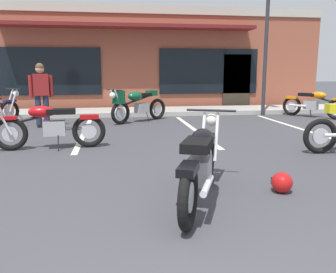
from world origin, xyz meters
The scene contains 11 objects.
ground_plane centered at (0.00, 3.53, 0.00)m, with size 80.00×80.00×0.00m, color #3D3D42.
sidewalk_kerb centered at (0.00, 10.85, 0.07)m, with size 22.00×1.80×0.14m, color #A8A59E.
brick_storefront_building centered at (0.00, 14.60, 1.92)m, with size 15.04×6.11×3.83m.
painted_stall_lines centered at (0.00, 7.25, 0.00)m, with size 13.83×4.80×0.01m.
motorcycle_foreground_classic centered at (0.32, 2.30, 0.46)m, with size 1.10×2.00×0.98m.
motorcycle_blue_standard centered at (-1.88, 5.45, 0.46)m, with size 2.11×0.66×0.98m.
motorcycle_green_cafe_racer centered at (0.01, 8.77, 0.53)m, with size 1.78×1.49×0.98m.
motorcycle_orange_scrambler centered at (5.67, 8.95, 0.46)m, with size 1.47×1.80×0.98m.
person_in_black_shirt centered at (-2.51, 8.22, 0.95)m, with size 0.61×0.34×1.68m.
helmet_on_pavement centered at (1.38, 2.45, 0.13)m, with size 0.26×0.26×0.26m.
parking_lot_lamp_post centered at (4.30, 9.64, 3.15)m, with size 0.24×0.76×4.85m.
Camera 1 is at (-0.63, -1.45, 1.49)m, focal length 37.75 mm.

